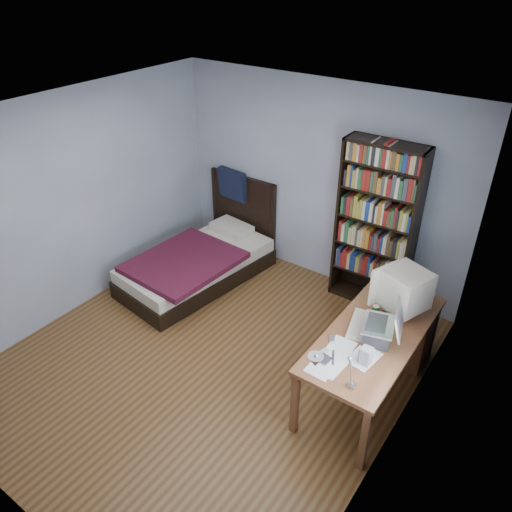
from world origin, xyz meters
name	(u,v)px	position (x,y,z in m)	size (l,w,h in m)	color
room	(206,260)	(0.03, 0.00, 1.25)	(4.20, 4.24, 2.50)	#553219
desk	(391,330)	(1.50, 1.05, 0.42)	(0.75, 1.74, 0.73)	brown
crt_monitor	(403,289)	(1.57, 0.98, 0.99)	(0.52, 0.48, 0.46)	beige
laptop	(380,330)	(1.57, 0.47, 0.85)	(0.43, 0.41, 0.43)	#2D2D30
desk_lamp	(322,363)	(1.52, -0.51, 1.19)	(0.22, 0.48, 0.57)	#99999E
keyboard	(360,325)	(1.35, 0.56, 0.75)	(0.17, 0.44, 0.03)	beige
speaker	(366,356)	(1.60, 0.13, 0.82)	(0.09, 0.09, 0.17)	#949497
soda_can	(375,311)	(1.40, 0.78, 0.78)	(0.06, 0.06, 0.11)	#063310
mouse	(388,315)	(1.51, 0.84, 0.75)	(0.06, 0.11, 0.04)	silver
phone_silver	(332,339)	(1.24, 0.24, 0.74)	(0.05, 0.09, 0.02)	silver
phone_grey	(323,352)	(1.25, 0.05, 0.74)	(0.05, 0.09, 0.02)	#949497
external_drive	(324,360)	(1.31, -0.03, 0.74)	(0.11, 0.11, 0.02)	#949497
bookshelf	(376,227)	(0.87, 1.94, 1.00)	(0.89, 0.30, 1.99)	black
bed	(201,260)	(-1.09, 1.13, 0.26)	(1.24, 2.12, 1.16)	black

